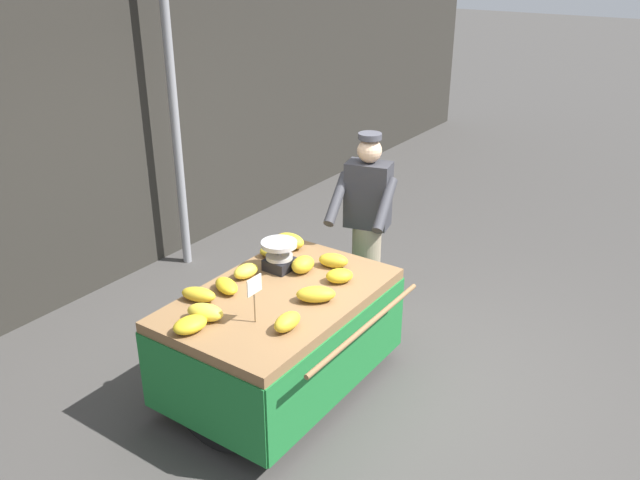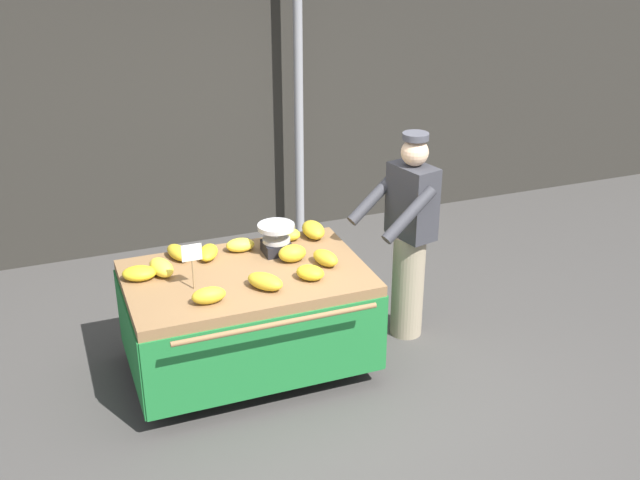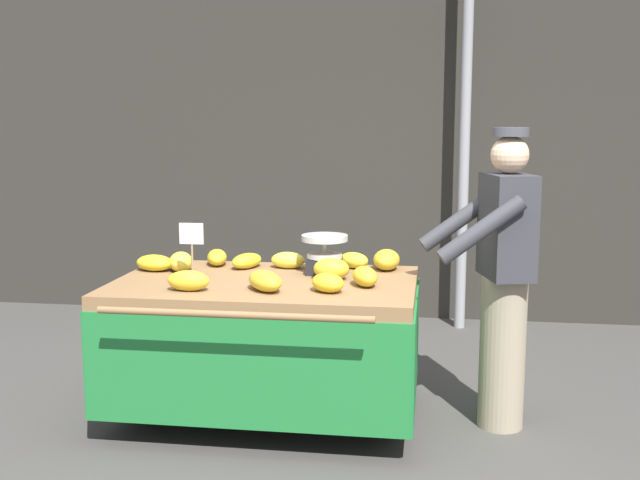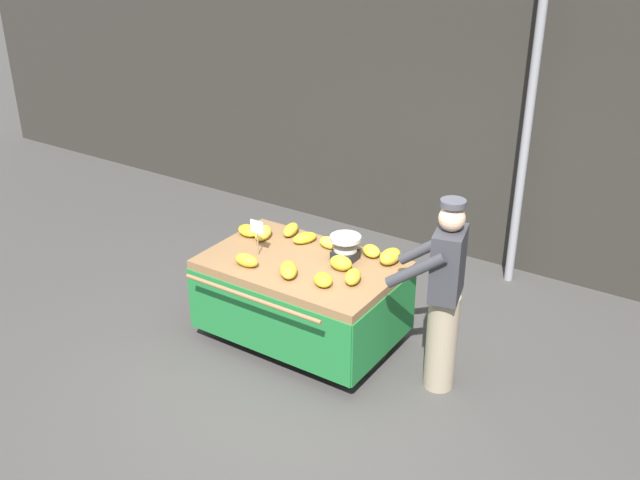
{
  "view_description": "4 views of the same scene",
  "coord_description": "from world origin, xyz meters",
  "px_view_note": "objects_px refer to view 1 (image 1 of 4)",
  "views": [
    {
      "loc": [
        -3.8,
        -2.2,
        3.17
      ],
      "look_at": [
        -0.16,
        0.31,
        1.17
      ],
      "focal_mm": 37.21,
      "sensor_mm": 36.0,
      "label": 1
    },
    {
      "loc": [
        -1.79,
        -4.44,
        3.39
      ],
      "look_at": [
        0.04,
        0.32,
        1.06
      ],
      "focal_mm": 43.77,
      "sensor_mm": 36.0,
      "label": 2
    },
    {
      "loc": [
        0.46,
        -3.83,
        1.76
      ],
      "look_at": [
        -0.18,
        0.52,
        1.07
      ],
      "focal_mm": 43.12,
      "sensor_mm": 36.0,
      "label": 3
    },
    {
      "loc": [
        2.85,
        -4.34,
        3.85
      ],
      "look_at": [
        -0.28,
        0.43,
        1.11
      ],
      "focal_mm": 41.22,
      "sensor_mm": 36.0,
      "label": 4
    }
  ],
  "objects_px": {
    "banana_bunch_3": "(246,271)",
    "price_sign": "(254,290)",
    "banana_bunch_0": "(205,312)",
    "banana_cart": "(281,320)",
    "banana_bunch_10": "(316,294)",
    "banana_bunch_8": "(339,276)",
    "street_pole": "(173,106)",
    "weighing_scale": "(279,256)",
    "banana_bunch_5": "(272,250)",
    "banana_bunch_6": "(290,241)",
    "banana_bunch_7": "(333,260)",
    "vendor_person": "(367,227)",
    "banana_bunch_9": "(303,265)",
    "banana_bunch_11": "(190,325)",
    "banana_bunch_1": "(287,322)",
    "banana_bunch_2": "(199,294)",
    "banana_bunch_4": "(226,286)"
  },
  "relations": [
    {
      "from": "banana_cart",
      "to": "banana_bunch_0",
      "type": "xyz_separation_m",
      "value": [
        -0.57,
        0.19,
        0.28
      ]
    },
    {
      "from": "banana_cart",
      "to": "weighing_scale",
      "type": "bearing_deg",
      "value": 37.86
    },
    {
      "from": "banana_bunch_6",
      "to": "banana_cart",
      "type": "bearing_deg",
      "value": -148.35
    },
    {
      "from": "weighing_scale",
      "to": "banana_bunch_5",
      "type": "bearing_deg",
      "value": 51.6
    },
    {
      "from": "banana_cart",
      "to": "banana_bunch_1",
      "type": "relative_size",
      "value": 7.54
    },
    {
      "from": "banana_cart",
      "to": "banana_bunch_2",
      "type": "xyz_separation_m",
      "value": [
        -0.41,
        0.41,
        0.27
      ]
    },
    {
      "from": "street_pole",
      "to": "banana_bunch_6",
      "type": "distance_m",
      "value": 2.04
    },
    {
      "from": "weighing_scale",
      "to": "banana_bunch_0",
      "type": "bearing_deg",
      "value": -176.61
    },
    {
      "from": "street_pole",
      "to": "banana_bunch_1",
      "type": "height_order",
      "value": "street_pole"
    },
    {
      "from": "banana_bunch_5",
      "to": "banana_bunch_3",
      "type": "bearing_deg",
      "value": -170.45
    },
    {
      "from": "weighing_scale",
      "to": "banana_bunch_3",
      "type": "xyz_separation_m",
      "value": [
        -0.25,
        0.13,
        -0.07
      ]
    },
    {
      "from": "banana_bunch_1",
      "to": "street_pole",
      "type": "bearing_deg",
      "value": 58.74
    },
    {
      "from": "banana_bunch_0",
      "to": "banana_cart",
      "type": "bearing_deg",
      "value": -18.41
    },
    {
      "from": "banana_cart",
      "to": "banana_bunch_10",
      "type": "distance_m",
      "value": 0.39
    },
    {
      "from": "banana_bunch_8",
      "to": "banana_bunch_9",
      "type": "distance_m",
      "value": 0.32
    },
    {
      "from": "banana_bunch_3",
      "to": "price_sign",
      "type": "bearing_deg",
      "value": -134.12
    },
    {
      "from": "banana_bunch_11",
      "to": "banana_bunch_10",
      "type": "bearing_deg",
      "value": -29.57
    },
    {
      "from": "banana_bunch_3",
      "to": "banana_bunch_11",
      "type": "distance_m",
      "value": 0.82
    },
    {
      "from": "vendor_person",
      "to": "banana_bunch_7",
      "type": "bearing_deg",
      "value": -168.72
    },
    {
      "from": "banana_bunch_0",
      "to": "banana_bunch_6",
      "type": "xyz_separation_m",
      "value": [
        1.25,
        0.23,
        0.0
      ]
    },
    {
      "from": "price_sign",
      "to": "banana_bunch_7",
      "type": "distance_m",
      "value": 1.01
    },
    {
      "from": "banana_bunch_9",
      "to": "banana_bunch_11",
      "type": "height_order",
      "value": "banana_bunch_9"
    },
    {
      "from": "banana_bunch_8",
      "to": "vendor_person",
      "type": "distance_m",
      "value": 1.01
    },
    {
      "from": "banana_bunch_6",
      "to": "banana_bunch_9",
      "type": "distance_m",
      "value": 0.46
    },
    {
      "from": "banana_bunch_7",
      "to": "vendor_person",
      "type": "xyz_separation_m",
      "value": [
        0.76,
        0.15,
        -0.02
      ]
    },
    {
      "from": "banana_bunch_4",
      "to": "banana_bunch_1",
      "type": "bearing_deg",
      "value": -103.23
    },
    {
      "from": "banana_cart",
      "to": "banana_bunch_5",
      "type": "distance_m",
      "value": 0.7
    },
    {
      "from": "banana_bunch_8",
      "to": "banana_bunch_1",
      "type": "bearing_deg",
      "value": -173.95
    },
    {
      "from": "price_sign",
      "to": "vendor_person",
      "type": "relative_size",
      "value": 0.2
    },
    {
      "from": "banana_bunch_3",
      "to": "banana_bunch_8",
      "type": "distance_m",
      "value": 0.71
    },
    {
      "from": "banana_bunch_6",
      "to": "banana_bunch_11",
      "type": "xyz_separation_m",
      "value": [
        -1.41,
        -0.24,
        -0.01
      ]
    },
    {
      "from": "banana_bunch_0",
      "to": "banana_bunch_5",
      "type": "xyz_separation_m",
      "value": [
        1.04,
        0.25,
        -0.01
      ]
    },
    {
      "from": "banana_bunch_6",
      "to": "banana_bunch_8",
      "type": "bearing_deg",
      "value": -112.22
    },
    {
      "from": "banana_bunch_7",
      "to": "price_sign",
      "type": "bearing_deg",
      "value": -178.3
    },
    {
      "from": "banana_bunch_0",
      "to": "banana_bunch_9",
      "type": "height_order",
      "value": "banana_bunch_9"
    },
    {
      "from": "banana_bunch_5",
      "to": "vendor_person",
      "type": "bearing_deg",
      "value": -22.58
    },
    {
      "from": "banana_bunch_3",
      "to": "banana_bunch_6",
      "type": "distance_m",
      "value": 0.61
    },
    {
      "from": "banana_bunch_9",
      "to": "banana_bunch_11",
      "type": "relative_size",
      "value": 0.88
    },
    {
      "from": "weighing_scale",
      "to": "banana_bunch_1",
      "type": "relative_size",
      "value": 1.2
    },
    {
      "from": "banana_bunch_3",
      "to": "banana_bunch_5",
      "type": "relative_size",
      "value": 1.07
    },
    {
      "from": "weighing_scale",
      "to": "banana_bunch_3",
      "type": "height_order",
      "value": "weighing_scale"
    },
    {
      "from": "banana_bunch_9",
      "to": "banana_bunch_0",
      "type": "bearing_deg",
      "value": 172.48
    },
    {
      "from": "banana_bunch_1",
      "to": "banana_bunch_7",
      "type": "xyz_separation_m",
      "value": [
        0.94,
        0.26,
        -0.0
      ]
    },
    {
      "from": "banana_bunch_0",
      "to": "banana_bunch_6",
      "type": "height_order",
      "value": "banana_bunch_6"
    },
    {
      "from": "banana_cart",
      "to": "banana_bunch_10",
      "type": "bearing_deg",
      "value": -77.88
    },
    {
      "from": "banana_bunch_0",
      "to": "banana_bunch_11",
      "type": "xyz_separation_m",
      "value": [
        -0.16,
        -0.02,
        -0.01
      ]
    },
    {
      "from": "banana_bunch_6",
      "to": "banana_bunch_9",
      "type": "relative_size",
      "value": 1.27
    },
    {
      "from": "weighing_scale",
      "to": "banana_bunch_7",
      "type": "bearing_deg",
      "value": -49.67
    },
    {
      "from": "weighing_scale",
      "to": "banana_bunch_5",
      "type": "relative_size",
      "value": 1.39
    },
    {
      "from": "street_pole",
      "to": "banana_bunch_3",
      "type": "relative_size",
      "value": 15.68
    }
  ]
}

